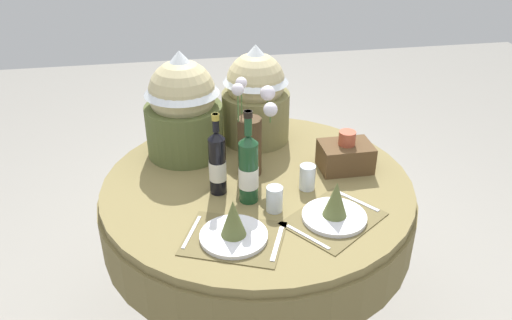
{
  "coord_description": "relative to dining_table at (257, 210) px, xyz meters",
  "views": [
    {
      "loc": [
        -0.32,
        -1.78,
        1.88
      ],
      "look_at": [
        0.0,
        0.03,
        0.85
      ],
      "focal_mm": 35.6,
      "sensor_mm": 36.0,
      "label": 1
    }
  ],
  "objects": [
    {
      "name": "wine_bottle_centre",
      "position": [
        -0.06,
        -0.14,
        0.29
      ],
      "size": [
        0.08,
        0.08,
        0.38
      ],
      "color": "#194223",
      "rests_on": "dining_table"
    },
    {
      "name": "tumbler_near_right",
      "position": [
        0.19,
        -0.09,
        0.2
      ],
      "size": [
        0.06,
        0.06,
        0.1
      ],
      "primitive_type": "cylinder",
      "color": "silver",
      "rests_on": "dining_table"
    },
    {
      "name": "flower_vase",
      "position": [
        -0.01,
        0.07,
        0.32
      ],
      "size": [
        0.19,
        0.16,
        0.42
      ],
      "color": "#47331E",
      "rests_on": "dining_table"
    },
    {
      "name": "woven_basket_side_right",
      "position": [
        0.39,
        0.03,
        0.22
      ],
      "size": [
        0.22,
        0.16,
        0.18
      ],
      "color": "brown",
      "rests_on": "dining_table"
    },
    {
      "name": "tumbler_near_left",
      "position": [
        0.03,
        -0.22,
        0.2
      ],
      "size": [
        0.06,
        0.06,
        0.1
      ],
      "primitive_type": "cylinder",
      "color": "silver",
      "rests_on": "dining_table"
    },
    {
      "name": "wine_bottle_left",
      "position": [
        -0.17,
        -0.06,
        0.28
      ],
      "size": [
        0.07,
        0.07,
        0.34
      ],
      "color": "black",
      "rests_on": "dining_table"
    },
    {
      "name": "dining_table",
      "position": [
        0.0,
        0.0,
        0.0
      ],
      "size": [
        1.31,
        1.31,
        0.77
      ],
      "color": "olive",
      "rests_on": "ground"
    },
    {
      "name": "gift_tub_back_left",
      "position": [
        -0.28,
        0.3,
        0.4
      ],
      "size": [
        0.34,
        0.34,
        0.48
      ],
      "color": "#566033",
      "rests_on": "dining_table"
    },
    {
      "name": "place_setting_left",
      "position": [
        -0.15,
        -0.37,
        0.2
      ],
      "size": [
        0.41,
        0.37,
        0.16
      ],
      "color": "brown",
      "rests_on": "dining_table"
    },
    {
      "name": "ground",
      "position": [
        0.0,
        0.0,
        -0.62
      ],
      "size": [
        8.0,
        8.0,
        0.0
      ],
      "primitive_type": "plane",
      "color": "#9E998E"
    },
    {
      "name": "place_setting_right",
      "position": [
        0.23,
        -0.32,
        0.2
      ],
      "size": [
        0.43,
        0.41,
        0.16
      ],
      "color": "brown",
      "rests_on": "dining_table"
    },
    {
      "name": "gift_tub_back_centre",
      "position": [
        0.06,
        0.38,
        0.39
      ],
      "size": [
        0.32,
        0.32,
        0.46
      ],
      "color": "olive",
      "rests_on": "dining_table"
    }
  ]
}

